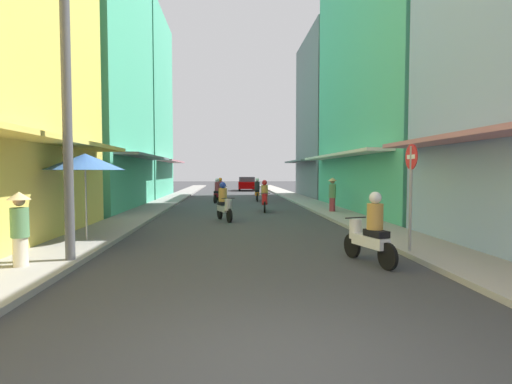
{
  "coord_description": "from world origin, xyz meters",
  "views": [
    {
      "loc": [
        -0.49,
        -3.86,
        2.0
      ],
      "look_at": [
        0.65,
        12.92,
        1.14
      ],
      "focal_mm": 27.96,
      "sensor_mm": 36.0,
      "label": 1
    }
  ],
  "objects_px": {
    "motorbike_red": "(265,198)",
    "motorbike_orange": "(257,191)",
    "motorbike_black": "(221,190)",
    "motorbike_white": "(370,232)",
    "parked_car": "(247,184)",
    "pedestrian_foreground": "(20,227)",
    "vendor_umbrella": "(85,162)",
    "motorbike_silver": "(224,204)",
    "utility_pole": "(66,89)",
    "pedestrian_crossing": "(332,193)",
    "street_sign_no_entry": "(411,184)",
    "motorbike_maroon": "(218,192)"
  },
  "relations": [
    {
      "from": "motorbike_red",
      "to": "motorbike_orange",
      "type": "bearing_deg",
      "value": 88.97
    },
    {
      "from": "pedestrian_foreground",
      "to": "utility_pole",
      "type": "distance_m",
      "value": 2.98
    },
    {
      "from": "motorbike_maroon",
      "to": "pedestrian_foreground",
      "type": "bearing_deg",
      "value": -101.12
    },
    {
      "from": "parked_car",
      "to": "utility_pole",
      "type": "relative_size",
      "value": 0.56
    },
    {
      "from": "motorbike_red",
      "to": "street_sign_no_entry",
      "type": "distance_m",
      "value": 11.01
    },
    {
      "from": "motorbike_silver",
      "to": "motorbike_red",
      "type": "bearing_deg",
      "value": 61.37
    },
    {
      "from": "motorbike_silver",
      "to": "utility_pole",
      "type": "relative_size",
      "value": 0.24
    },
    {
      "from": "motorbike_orange",
      "to": "pedestrian_foreground",
      "type": "bearing_deg",
      "value": -107.85
    },
    {
      "from": "motorbike_red",
      "to": "utility_pole",
      "type": "height_order",
      "value": "utility_pole"
    },
    {
      "from": "motorbike_red",
      "to": "vendor_umbrella",
      "type": "height_order",
      "value": "vendor_umbrella"
    },
    {
      "from": "vendor_umbrella",
      "to": "utility_pole",
      "type": "height_order",
      "value": "utility_pole"
    },
    {
      "from": "pedestrian_crossing",
      "to": "motorbike_black",
      "type": "bearing_deg",
      "value": 120.02
    },
    {
      "from": "pedestrian_foreground",
      "to": "pedestrian_crossing",
      "type": "relative_size",
      "value": 0.94
    },
    {
      "from": "motorbike_black",
      "to": "motorbike_silver",
      "type": "xyz_separation_m",
      "value": [
        0.35,
        -11.81,
        0.0
      ]
    },
    {
      "from": "motorbike_black",
      "to": "street_sign_no_entry",
      "type": "height_order",
      "value": "street_sign_no_entry"
    },
    {
      "from": "motorbike_silver",
      "to": "pedestrian_crossing",
      "type": "height_order",
      "value": "pedestrian_crossing"
    },
    {
      "from": "motorbike_black",
      "to": "motorbike_silver",
      "type": "distance_m",
      "value": 11.82
    },
    {
      "from": "motorbike_maroon",
      "to": "motorbike_silver",
      "type": "relative_size",
      "value": 1.01
    },
    {
      "from": "motorbike_white",
      "to": "motorbike_black",
      "type": "distance_m",
      "value": 19.92
    },
    {
      "from": "pedestrian_crossing",
      "to": "vendor_umbrella",
      "type": "bearing_deg",
      "value": -140.46
    },
    {
      "from": "pedestrian_foreground",
      "to": "vendor_umbrella",
      "type": "bearing_deg",
      "value": 86.19
    },
    {
      "from": "motorbike_maroon",
      "to": "vendor_umbrella",
      "type": "bearing_deg",
      "value": -102.65
    },
    {
      "from": "pedestrian_foreground",
      "to": "parked_car",
      "type": "bearing_deg",
      "value": 79.86
    },
    {
      "from": "motorbike_black",
      "to": "motorbike_orange",
      "type": "distance_m",
      "value": 2.66
    },
    {
      "from": "motorbike_maroon",
      "to": "street_sign_no_entry",
      "type": "bearing_deg",
      "value": -73.34
    },
    {
      "from": "parked_car",
      "to": "street_sign_no_entry",
      "type": "distance_m",
      "value": 32.74
    },
    {
      "from": "motorbike_white",
      "to": "utility_pole",
      "type": "relative_size",
      "value": 0.24
    },
    {
      "from": "pedestrian_foreground",
      "to": "pedestrian_crossing",
      "type": "distance_m",
      "value": 13.78
    },
    {
      "from": "motorbike_silver",
      "to": "pedestrian_crossing",
      "type": "distance_m",
      "value": 5.63
    },
    {
      "from": "motorbike_maroon",
      "to": "pedestrian_foreground",
      "type": "relative_size",
      "value": 1.1
    },
    {
      "from": "pedestrian_crossing",
      "to": "street_sign_no_entry",
      "type": "distance_m",
      "value": 9.5
    },
    {
      "from": "motorbike_white",
      "to": "utility_pole",
      "type": "height_order",
      "value": "utility_pole"
    },
    {
      "from": "motorbike_white",
      "to": "street_sign_no_entry",
      "type": "bearing_deg",
      "value": 30.24
    },
    {
      "from": "pedestrian_crossing",
      "to": "vendor_umbrella",
      "type": "distance_m",
      "value": 11.53
    },
    {
      "from": "street_sign_no_entry",
      "to": "vendor_umbrella",
      "type": "bearing_deg",
      "value": 165.27
    },
    {
      "from": "motorbike_maroon",
      "to": "vendor_umbrella",
      "type": "height_order",
      "value": "vendor_umbrella"
    },
    {
      "from": "motorbike_maroon",
      "to": "parked_car",
      "type": "distance_m",
      "value": 16.23
    },
    {
      "from": "pedestrian_crossing",
      "to": "street_sign_no_entry",
      "type": "bearing_deg",
      "value": -93.77
    },
    {
      "from": "motorbike_orange",
      "to": "parked_car",
      "type": "relative_size",
      "value": 0.44
    },
    {
      "from": "motorbike_white",
      "to": "vendor_umbrella",
      "type": "xyz_separation_m",
      "value": [
        -6.98,
        2.88,
        1.57
      ]
    },
    {
      "from": "motorbike_white",
      "to": "parked_car",
      "type": "relative_size",
      "value": 0.43
    },
    {
      "from": "motorbike_silver",
      "to": "utility_pole",
      "type": "height_order",
      "value": "utility_pole"
    },
    {
      "from": "motorbike_maroon",
      "to": "street_sign_no_entry",
      "type": "distance_m",
      "value": 17.37
    },
    {
      "from": "motorbike_white",
      "to": "street_sign_no_entry",
      "type": "xyz_separation_m",
      "value": [
        1.23,
        0.72,
        1.01
      ]
    },
    {
      "from": "pedestrian_foreground",
      "to": "street_sign_no_entry",
      "type": "height_order",
      "value": "street_sign_no_entry"
    },
    {
      "from": "motorbike_red",
      "to": "motorbike_silver",
      "type": "xyz_separation_m",
      "value": [
        -1.97,
        -3.62,
        0.0
      ]
    },
    {
      "from": "parked_car",
      "to": "pedestrian_crossing",
      "type": "bearing_deg",
      "value": -82.54
    },
    {
      "from": "motorbike_white",
      "to": "motorbike_black",
      "type": "relative_size",
      "value": 1.0
    },
    {
      "from": "parked_car",
      "to": "motorbike_maroon",
      "type": "bearing_deg",
      "value": -99.06
    },
    {
      "from": "motorbike_red",
      "to": "vendor_umbrella",
      "type": "distance_m",
      "value": 10.38
    }
  ]
}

